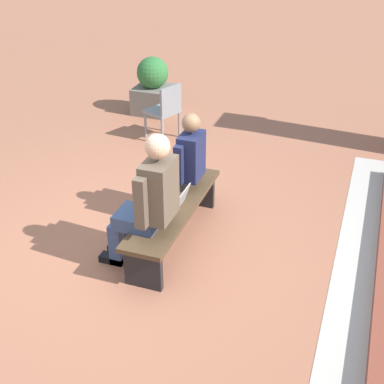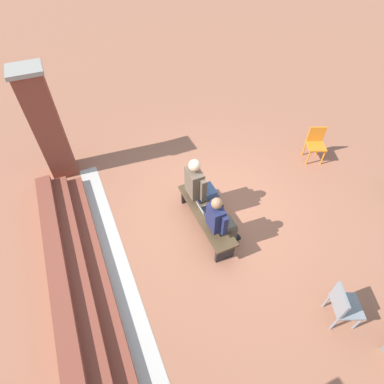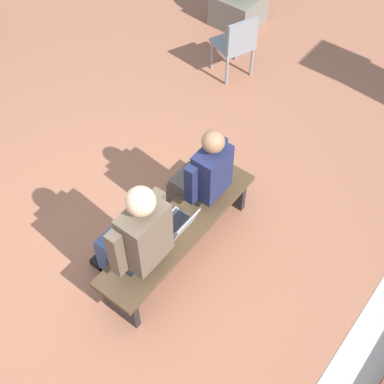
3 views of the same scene
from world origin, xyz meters
name	(u,v)px [view 3 (image 3 of 3)]	position (x,y,z in m)	size (l,w,h in m)	color
ground_plane	(130,254)	(0.00, 0.00, 0.00)	(60.00, 60.00, 0.00)	#9E6047
concrete_strip	(356,370)	(-0.30, 2.22, 0.00)	(5.55, 0.40, 0.01)	#B7B2A8
bench	(179,232)	(-0.30, 0.36, 0.35)	(1.80, 0.44, 0.45)	#4C3823
person_student	(202,175)	(-0.73, 0.29, 0.70)	(0.51, 0.65, 1.30)	#4C473D
person_adult	(135,237)	(0.16, 0.29, 0.75)	(0.60, 0.75, 1.43)	#384C75
laptop	(178,224)	(-0.29, 0.37, 0.50)	(0.32, 0.29, 0.21)	#9EA0A5
plastic_chair_by_pillar	(236,43)	(-2.79, -0.74, 0.48)	(0.55, 0.55, 0.84)	gray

